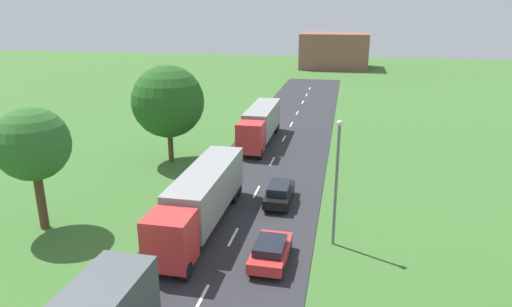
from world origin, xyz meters
TOP-DOWN VIEW (x-y plane):
  - road at (0.00, 24.50)m, footprint 10.00×140.00m
  - lane_marking_centre at (0.00, 22.63)m, footprint 0.16×124.49m
  - truck_second at (-2.28, 29.18)m, footprint 2.54×12.75m
  - truck_third at (-2.28, 49.05)m, footprint 2.53×12.16m
  - car_third at (2.78, 25.68)m, footprint 1.97×4.03m
  - car_fourth at (2.04, 33.84)m, footprint 1.77×4.41m
  - lamppost_second at (6.10, 28.66)m, footprint 0.36×0.36m
  - tree_maple at (-9.25, 41.44)m, footprint 6.49×6.49m
  - tree_pine at (-12.35, 27.15)m, footprint 4.60×4.60m
  - distant_building at (2.98, 114.27)m, footprint 15.44×13.05m

SIDE VIEW (x-z plane):
  - road at x=0.00m, z-range 0.00..0.06m
  - lane_marking_centre at x=0.00m, z-range 0.06..0.07m
  - car_third at x=2.78m, z-range 0.11..1.51m
  - car_fourth at x=2.04m, z-range 0.09..1.63m
  - truck_second at x=-2.28m, z-range 0.33..3.93m
  - truck_third at x=-2.28m, z-range 0.33..3.95m
  - distant_building at x=2.98m, z-range 0.00..8.00m
  - lamppost_second at x=6.10m, z-range 0.47..8.18m
  - tree_maple at x=-9.25m, z-range 1.19..10.09m
  - tree_pine at x=-12.35m, z-range 1.65..9.64m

